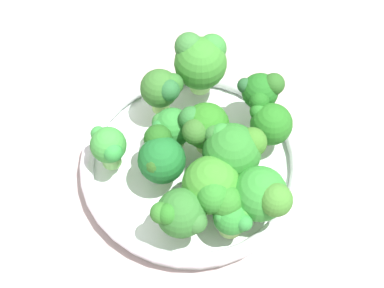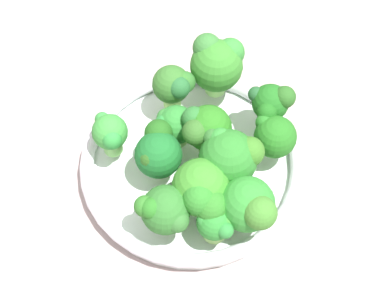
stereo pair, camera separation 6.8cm
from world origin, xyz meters
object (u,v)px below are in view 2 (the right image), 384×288
Objects in this scene: broccoli_floret_3 at (230,158)px; broccoli_floret_6 at (274,137)px; broccoli_floret_0 at (110,134)px; broccoli_floret_7 at (217,63)px; bowl at (192,163)px; broccoli_floret_9 at (204,129)px; broccoli_floret_8 at (271,103)px; broccoli_floret_4 at (175,85)px; broccoli_floret_12 at (206,192)px; broccoli_floret_5 at (216,223)px; broccoli_floret_11 at (164,211)px; broccoli_floret_1 at (176,125)px; broccoli_floret_10 at (250,206)px; broccoli_floret_2 at (158,150)px.

broccoli_floret_3 is 1.32× the size of broccoli_floret_6.
broccoli_floret_7 reaches higher than broccoli_floret_0.
broccoli_floret_9 is at bearing -136.54° from bowl.
broccoli_floret_6 is 0.87× the size of broccoli_floret_8.
broccoli_floret_4 is 0.86× the size of broccoli_floret_12.
broccoli_floret_4 is at bearing -68.44° from broccoli_floret_5.
broccoli_floret_9 is 7.87cm from broccoli_floret_12.
broccoli_floret_9 reaches higher than broccoli_floret_4.
broccoli_floret_3 is 13.56cm from broccoli_floret_7.
broccoli_floret_12 is at bearing -147.72° from broccoli_floret_11.
broccoli_floret_11 is at bearing 79.85° from broccoli_floret_7.
broccoli_floret_7 is 9.77cm from broccoli_floret_9.
broccoli_floret_3 reaches higher than broccoli_floret_8.
broccoli_floret_6 is 11.15cm from broccoli_floret_12.
broccoli_floret_1 is 0.73× the size of broccoli_floret_12.
broccoli_floret_3 reaches higher than broccoli_floret_9.
broccoli_floret_10 is 9.19cm from broccoli_floret_11.
broccoli_floret_7 is 1.32× the size of broccoli_floret_11.
broccoli_floret_0 is 0.82× the size of broccoli_floret_9.
broccoli_floret_5 is at bearing 144.51° from broccoli_floret_0.
broccoli_floret_7 is 20.54cm from broccoli_floret_11.
broccoli_floret_8 reaches higher than broccoli_floret_0.
broccoli_floret_6 is at bearing -173.71° from broccoli_floret_0.
broccoli_floret_3 reaches higher than broccoli_floret_0.
broccoli_floret_11 is (3.61, 20.18, -1.32)cm from broccoli_floret_7.
broccoli_floret_3 is (-6.75, 4.70, 1.34)cm from broccoli_floret_1.
broccoli_floret_1 is 11.63cm from broccoli_floret_11.
broccoli_floret_6 is at bearing 156.18° from broccoli_floret_4.
broccoli_floret_10 is (-16.86, 7.68, 0.50)cm from broccoli_floret_0.
broccoli_floret_12 reaches higher than broccoli_floret_1.
broccoli_floret_0 is at bearing -14.20° from broccoli_floret_2.
broccoli_floret_9 is 1.16× the size of broccoli_floret_11.
broccoli_floret_2 is at bearing -4.77° from broccoli_floret_3.
broccoli_floret_5 is at bearing 114.82° from broccoli_floret_12.
broccoli_floret_4 is 0.78× the size of broccoli_floret_7.
broccoli_floret_8 is at bearing 145.55° from broccoli_floret_7.
broccoli_floret_10 is at bearing -171.00° from broccoli_floret_11.
broccoli_floret_0 is 0.88× the size of broccoli_floret_8.
broccoli_floret_11 is (9.07, 1.44, -0.48)cm from broccoli_floret_10.
broccoli_floret_4 is at bearing -69.17° from broccoli_floret_12.
broccoli_floret_1 is at bearing -34.83° from broccoli_floret_3.
bowl is at bearing 34.95° from broccoli_floret_8.
bowl is 9.84cm from broccoli_floret_4.
broccoli_floret_7 is at bearing -88.13° from broccoli_floret_12.
broccoli_floret_11 reaches higher than bowl.
broccoli_floret_11 is at bearing 9.00° from broccoli_floret_10.
broccoli_floret_6 is at bearing -138.65° from broccoli_floret_3.
broccoli_floret_8 is (-4.23, -8.44, -0.24)cm from broccoli_floret_3.
broccoli_floret_11 is at bearing 73.31° from broccoli_floret_9.
broccoli_floret_1 is 11.65cm from broccoli_floret_8.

